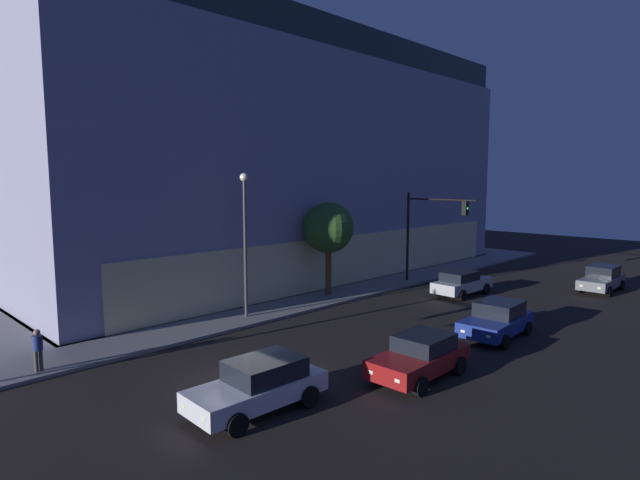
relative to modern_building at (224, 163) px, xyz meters
name	(u,v)px	position (x,y,z in m)	size (l,w,h in m)	color
ground_plane	(244,385)	(-16.13, -24.21, -8.86)	(120.00, 120.00, 0.00)	black
modern_building	(224,163)	(0.00, 0.00, 0.00)	(39.17, 31.22, 17.85)	#4C4C51
traffic_light_far_corner	(428,222)	(3.30, -19.22, -4.45)	(0.53, 5.47, 6.27)	black
street_lamp_sidewalk	(245,227)	(-10.77, -17.25, -3.97)	(0.44, 0.44, 7.48)	#414141
sidewalk_tree	(328,228)	(-3.96, -16.70, -4.54)	(3.16, 3.16, 5.79)	brown
pedestrian_waiting	(38,346)	(-20.95, -17.95, -7.76)	(0.36, 0.36, 1.60)	#4C473D
car_white	(259,384)	(-16.97, -26.12, -8.03)	(4.54, 2.24, 1.61)	silver
car_red	(420,356)	(-11.10, -28.23, -8.05)	(4.38, 2.17, 1.58)	maroon
car_blue	(497,319)	(-4.38, -27.98, -8.05)	(4.41, 2.33, 1.63)	navy
car_silver	(462,283)	(2.26, -22.46, -8.05)	(4.64, 2.10, 1.56)	#B7BABF
car_grey	(602,279)	(9.87, -28.41, -8.02)	(4.67, 2.00, 1.67)	slate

